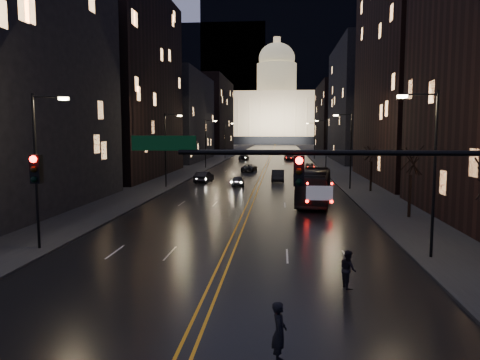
% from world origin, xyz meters
% --- Properties ---
extents(ground, '(900.00, 900.00, 0.00)m').
position_xyz_m(ground, '(0.00, 0.00, 0.00)').
color(ground, black).
rests_on(ground, ground).
extents(road, '(20.00, 320.00, 0.02)m').
position_xyz_m(road, '(0.00, 130.00, 0.01)').
color(road, black).
rests_on(road, ground).
extents(sidewalk_left, '(8.00, 320.00, 0.16)m').
position_xyz_m(sidewalk_left, '(-14.00, 130.00, 0.08)').
color(sidewalk_left, black).
rests_on(sidewalk_left, ground).
extents(sidewalk_right, '(8.00, 320.00, 0.16)m').
position_xyz_m(sidewalk_right, '(14.00, 130.00, 0.08)').
color(sidewalk_right, black).
rests_on(sidewalk_right, ground).
extents(center_line, '(0.62, 320.00, 0.01)m').
position_xyz_m(center_line, '(0.00, 130.00, 0.03)').
color(center_line, orange).
rests_on(center_line, road).
extents(building_left_mid, '(12.00, 30.00, 28.00)m').
position_xyz_m(building_left_mid, '(-21.00, 54.00, 14.00)').
color(building_left_mid, black).
rests_on(building_left_mid, ground).
extents(building_left_far, '(12.00, 34.00, 20.00)m').
position_xyz_m(building_left_far, '(-21.00, 92.00, 10.00)').
color(building_left_far, black).
rests_on(building_left_far, ground).
extents(building_left_dist, '(12.00, 40.00, 24.00)m').
position_xyz_m(building_left_dist, '(-21.00, 140.00, 12.00)').
color(building_left_dist, black).
rests_on(building_left_dist, ground).
extents(building_right_tall, '(12.00, 30.00, 38.00)m').
position_xyz_m(building_right_tall, '(21.00, 50.00, 19.00)').
color(building_right_tall, black).
rests_on(building_right_tall, ground).
extents(building_right_mid, '(12.00, 34.00, 26.00)m').
position_xyz_m(building_right_mid, '(21.00, 92.00, 13.00)').
color(building_right_mid, black).
rests_on(building_right_mid, ground).
extents(building_right_dist, '(12.00, 40.00, 22.00)m').
position_xyz_m(building_right_dist, '(21.00, 140.00, 11.00)').
color(building_right_dist, black).
rests_on(building_right_dist, ground).
extents(mountain_ridge, '(520.00, 60.00, 130.00)m').
position_xyz_m(mountain_ridge, '(40.00, 380.00, 65.00)').
color(mountain_ridge, black).
rests_on(mountain_ridge, ground).
extents(capitol, '(90.00, 50.00, 58.50)m').
position_xyz_m(capitol, '(0.00, 250.00, 17.15)').
color(capitol, black).
rests_on(capitol, ground).
extents(traffic_signal, '(17.29, 0.45, 7.00)m').
position_xyz_m(traffic_signal, '(5.91, -0.00, 5.10)').
color(traffic_signal, black).
rests_on(traffic_signal, ground).
extents(streetlamp_right_near, '(2.13, 0.25, 9.00)m').
position_xyz_m(streetlamp_right_near, '(10.81, 10.00, 5.08)').
color(streetlamp_right_near, black).
rests_on(streetlamp_right_near, ground).
extents(streetlamp_left_near, '(2.13, 0.25, 9.00)m').
position_xyz_m(streetlamp_left_near, '(-10.81, 10.00, 5.08)').
color(streetlamp_left_near, black).
rests_on(streetlamp_left_near, ground).
extents(streetlamp_right_mid, '(2.13, 0.25, 9.00)m').
position_xyz_m(streetlamp_right_mid, '(10.81, 40.00, 5.08)').
color(streetlamp_right_mid, black).
rests_on(streetlamp_right_mid, ground).
extents(streetlamp_left_mid, '(2.13, 0.25, 9.00)m').
position_xyz_m(streetlamp_left_mid, '(-10.81, 40.00, 5.08)').
color(streetlamp_left_mid, black).
rests_on(streetlamp_left_mid, ground).
extents(streetlamp_right_far, '(2.13, 0.25, 9.00)m').
position_xyz_m(streetlamp_right_far, '(10.81, 70.00, 5.08)').
color(streetlamp_right_far, black).
rests_on(streetlamp_right_far, ground).
extents(streetlamp_left_far, '(2.13, 0.25, 9.00)m').
position_xyz_m(streetlamp_left_far, '(-10.81, 70.00, 5.08)').
color(streetlamp_left_far, black).
rests_on(streetlamp_left_far, ground).
extents(streetlamp_right_dist, '(2.13, 0.25, 9.00)m').
position_xyz_m(streetlamp_right_dist, '(10.81, 100.00, 5.08)').
color(streetlamp_right_dist, black).
rests_on(streetlamp_right_dist, ground).
extents(streetlamp_left_dist, '(2.13, 0.25, 9.00)m').
position_xyz_m(streetlamp_left_dist, '(-10.81, 100.00, 5.08)').
color(streetlamp_left_dist, black).
rests_on(streetlamp_left_dist, ground).
extents(tree_right_mid, '(2.40, 2.40, 6.65)m').
position_xyz_m(tree_right_mid, '(13.00, 22.00, 4.53)').
color(tree_right_mid, black).
rests_on(tree_right_mid, ground).
extents(tree_right_far, '(2.40, 2.40, 6.65)m').
position_xyz_m(tree_right_far, '(13.00, 38.00, 4.53)').
color(tree_right_far, black).
rests_on(tree_right_far, ground).
extents(bus, '(4.11, 11.88, 3.24)m').
position_xyz_m(bus, '(6.09, 29.27, 1.62)').
color(bus, black).
rests_on(bus, ground).
extents(oncoming_car_a, '(1.99, 4.14, 1.36)m').
position_xyz_m(oncoming_car_a, '(-2.50, 42.87, 0.68)').
color(oncoming_car_a, black).
rests_on(oncoming_car_a, ground).
extents(oncoming_car_b, '(2.13, 4.77, 1.52)m').
position_xyz_m(oncoming_car_b, '(-7.37, 46.18, 0.76)').
color(oncoming_car_b, black).
rests_on(oncoming_car_b, ground).
extents(oncoming_car_c, '(2.74, 4.88, 1.29)m').
position_xyz_m(oncoming_car_c, '(-2.50, 64.10, 0.64)').
color(oncoming_car_c, black).
rests_on(oncoming_car_c, ground).
extents(oncoming_car_d, '(2.49, 5.01, 1.40)m').
position_xyz_m(oncoming_car_d, '(-5.99, 95.62, 0.70)').
color(oncoming_car_d, black).
rests_on(oncoming_car_d, ground).
extents(receding_car_a, '(1.72, 4.89, 1.61)m').
position_xyz_m(receding_car_a, '(2.50, 48.40, 0.80)').
color(receding_car_a, black).
rests_on(receding_car_a, ground).
extents(receding_car_b, '(1.82, 3.97, 1.32)m').
position_xyz_m(receding_car_b, '(8.05, 68.36, 0.66)').
color(receding_car_b, black).
rests_on(receding_car_b, ground).
extents(receding_car_c, '(2.44, 4.74, 1.32)m').
position_xyz_m(receding_car_c, '(4.66, 94.49, 0.66)').
color(receding_car_c, black).
rests_on(receding_car_c, ground).
extents(receding_car_d, '(2.88, 5.22, 1.38)m').
position_xyz_m(receding_car_d, '(5.24, 115.82, 0.69)').
color(receding_car_d, black).
rests_on(receding_car_d, ground).
extents(pedestrian_a, '(0.46, 0.70, 1.88)m').
position_xyz_m(pedestrian_a, '(2.91, -2.00, 0.94)').
color(pedestrian_a, black).
rests_on(pedestrian_a, ground).
extents(pedestrian_b, '(0.66, 0.92, 1.70)m').
position_xyz_m(pedestrian_b, '(5.90, 5.00, 0.85)').
color(pedestrian_b, black).
rests_on(pedestrian_b, ground).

